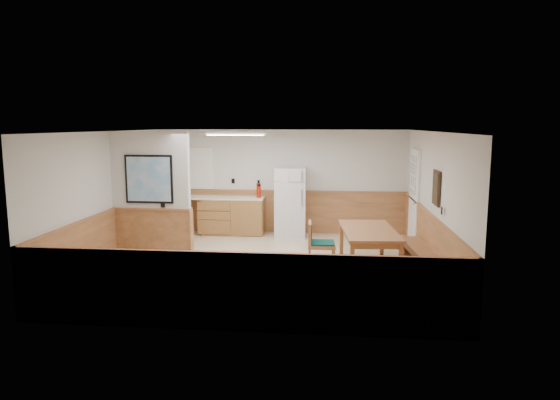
# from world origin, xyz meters

# --- Properties ---
(ground) EXTENTS (6.00, 6.00, 0.00)m
(ground) POSITION_xyz_m (0.00, 0.00, 0.00)
(ground) COLOR #C8B390
(ground) RESTS_ON ground
(ceiling) EXTENTS (6.00, 6.00, 0.02)m
(ceiling) POSITION_xyz_m (0.00, 0.00, 2.50)
(ceiling) COLOR silver
(ceiling) RESTS_ON back_wall
(back_wall) EXTENTS (6.00, 0.02, 2.50)m
(back_wall) POSITION_xyz_m (0.00, 3.00, 1.25)
(back_wall) COLOR silver
(back_wall) RESTS_ON ground
(right_wall) EXTENTS (0.02, 6.00, 2.50)m
(right_wall) POSITION_xyz_m (3.00, 0.00, 1.25)
(right_wall) COLOR silver
(right_wall) RESTS_ON ground
(left_wall) EXTENTS (0.02, 6.00, 2.50)m
(left_wall) POSITION_xyz_m (-3.00, 0.00, 1.25)
(left_wall) COLOR silver
(left_wall) RESTS_ON ground
(wainscot_back) EXTENTS (6.00, 0.04, 1.00)m
(wainscot_back) POSITION_xyz_m (0.00, 2.98, 0.50)
(wainscot_back) COLOR #C17B4D
(wainscot_back) RESTS_ON ground
(wainscot_right) EXTENTS (0.04, 6.00, 1.00)m
(wainscot_right) POSITION_xyz_m (2.98, 0.00, 0.50)
(wainscot_right) COLOR #C17B4D
(wainscot_right) RESTS_ON ground
(wainscot_left) EXTENTS (0.04, 6.00, 1.00)m
(wainscot_left) POSITION_xyz_m (-2.98, 0.00, 0.50)
(wainscot_left) COLOR #C17B4D
(wainscot_left) RESTS_ON ground
(partition_wall) EXTENTS (1.50, 0.20, 2.50)m
(partition_wall) POSITION_xyz_m (-2.25, 0.19, 1.23)
(partition_wall) COLOR silver
(partition_wall) RESTS_ON ground
(kitchen_counter) EXTENTS (2.20, 0.61, 1.00)m
(kitchen_counter) POSITION_xyz_m (-1.21, 2.68, 0.46)
(kitchen_counter) COLOR olive
(kitchen_counter) RESTS_ON ground
(exterior_door) EXTENTS (0.07, 1.02, 2.15)m
(exterior_door) POSITION_xyz_m (2.96, 1.90, 1.05)
(exterior_door) COLOR white
(exterior_door) RESTS_ON ground
(kitchen_window) EXTENTS (0.80, 0.04, 1.00)m
(kitchen_window) POSITION_xyz_m (-2.10, 2.98, 1.55)
(kitchen_window) COLOR white
(kitchen_window) RESTS_ON back_wall
(wall_painting) EXTENTS (0.04, 0.50, 0.60)m
(wall_painting) POSITION_xyz_m (2.97, -0.30, 1.55)
(wall_painting) COLOR #322214
(wall_painting) RESTS_ON right_wall
(fluorescent_fixture) EXTENTS (1.20, 0.30, 0.09)m
(fluorescent_fixture) POSITION_xyz_m (-0.80, 1.30, 2.45)
(fluorescent_fixture) COLOR white
(fluorescent_fixture) RESTS_ON ceiling
(refrigerator) EXTENTS (0.73, 0.73, 1.63)m
(refrigerator) POSITION_xyz_m (0.24, 2.63, 0.81)
(refrigerator) COLOR silver
(refrigerator) RESTS_ON ground
(dining_table) EXTENTS (1.06, 1.91, 0.75)m
(dining_table) POSITION_xyz_m (1.87, -0.04, 0.66)
(dining_table) COLOR #A86A3D
(dining_table) RESTS_ON ground
(dining_bench) EXTENTS (0.51, 1.76, 0.45)m
(dining_bench) POSITION_xyz_m (2.80, -0.05, 0.35)
(dining_bench) COLOR #A86A3D
(dining_bench) RESTS_ON ground
(dining_chair) EXTENTS (0.72, 0.52, 0.85)m
(dining_chair) POSITION_xyz_m (0.93, 0.02, 0.49)
(dining_chair) COLOR #A86A3D
(dining_chair) RESTS_ON ground
(fire_extinguisher) EXTENTS (0.13, 0.13, 0.42)m
(fire_extinguisher) POSITION_xyz_m (-0.52, 2.64, 1.08)
(fire_extinguisher) COLOR #AB1D09
(fire_extinguisher) RESTS_ON kitchen_counter
(soap_bottle) EXTENTS (0.08, 0.08, 0.25)m
(soap_bottle) POSITION_xyz_m (-2.24, 2.64, 1.03)
(soap_bottle) COLOR #198D35
(soap_bottle) RESTS_ON kitchen_counter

